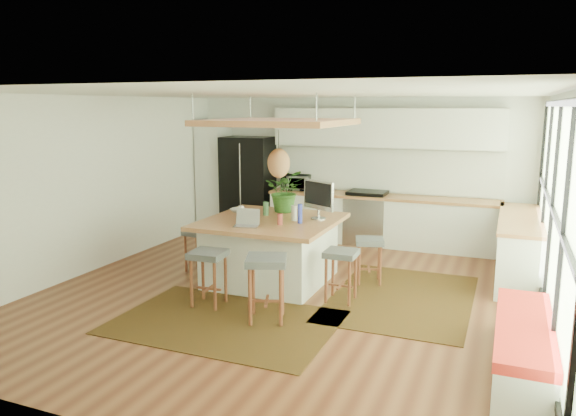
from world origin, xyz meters
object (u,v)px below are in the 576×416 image
at_px(island_plant, 286,195).
at_px(stool_near_left, 209,279).
at_px(microwave, 296,181).
at_px(fridge, 249,187).
at_px(laptop, 246,218).
at_px(island, 271,251).
at_px(stool_near_right, 267,292).
at_px(stool_right_back, 369,259).
at_px(stool_left_side, 199,248).
at_px(monitor, 318,201).
at_px(stool_right_front, 341,275).

bearing_deg(island_plant, stool_near_left, -99.94).
xyz_separation_m(microwave, island_plant, (0.67, -2.16, 0.08)).
relative_size(fridge, island_plant, 2.92).
bearing_deg(laptop, stool_near_left, -122.69).
height_order(island, stool_near_right, island).
relative_size(stool_right_back, stool_left_side, 1.02).
distance_m(stool_near_left, island_plant, 2.03).
height_order(stool_near_right, monitor, monitor).
height_order(fridge, microwave, fridge).
relative_size(stool_near_right, laptop, 2.28).
bearing_deg(fridge, island, -60.28).
distance_m(stool_right_back, island_plant, 1.61).
relative_size(stool_near_right, stool_left_side, 1.22).
bearing_deg(stool_left_side, island_plant, 23.89).
distance_m(fridge, island, 3.27).
bearing_deg(stool_right_front, stool_right_back, 79.72).
relative_size(stool_near_right, stool_right_front, 1.15).
xyz_separation_m(island, monitor, (0.62, 0.29, 0.72)).
height_order(stool_right_front, monitor, monitor).
relative_size(stool_near_left, microwave, 1.36).
bearing_deg(island_plant, laptop, -94.45).
distance_m(stool_near_right, stool_right_front, 1.16).
distance_m(stool_near_left, stool_near_right, 0.92).
height_order(laptop, island_plant, island_plant).
relative_size(monitor, microwave, 1.16).
xyz_separation_m(fridge, laptop, (1.60, -3.31, 0.12)).
height_order(stool_right_front, stool_left_side, stool_right_front).
bearing_deg(stool_near_left, island_plant, 80.06).
bearing_deg(microwave, laptop, -87.55).
relative_size(laptop, microwave, 0.66).
distance_m(island, island_plant, 0.95).
bearing_deg(monitor, island_plant, -177.19).
xyz_separation_m(stool_left_side, laptop, (1.15, -0.63, 0.70)).
distance_m(island, stool_left_side, 1.27).
distance_m(stool_near_right, microwave, 4.42).
bearing_deg(island, microwave, 104.08).
xyz_separation_m(island, stool_right_back, (1.35, 0.47, -0.11)).
height_order(island, stool_right_back, island).
relative_size(stool_near_left, monitor, 1.18).
bearing_deg(island_plant, microwave, 107.28).
relative_size(island, stool_left_side, 2.84).
xyz_separation_m(island, laptop, (-0.12, -0.56, 0.58)).
xyz_separation_m(monitor, island_plant, (-0.65, 0.32, -0.00)).
bearing_deg(stool_right_back, stool_near_left, -135.34).
distance_m(island, microwave, 2.94).
distance_m(stool_left_side, island_plant, 1.59).
xyz_separation_m(stool_right_front, stool_right_back, (0.16, 0.89, 0.00)).
bearing_deg(island, stool_left_side, 176.99).
relative_size(stool_near_right, island_plant, 1.20).
height_order(stool_right_front, island_plant, island_plant).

